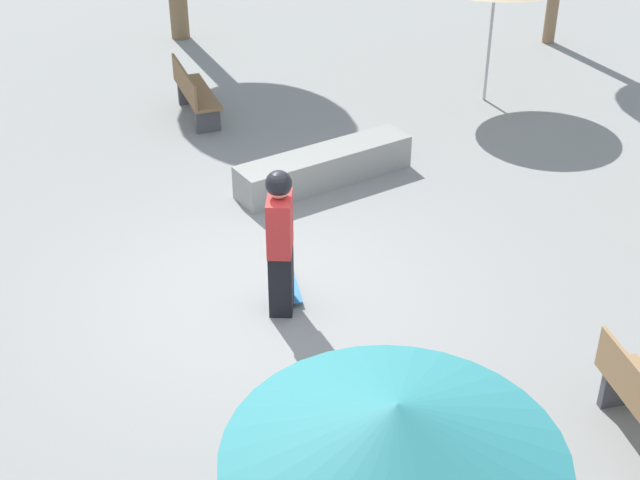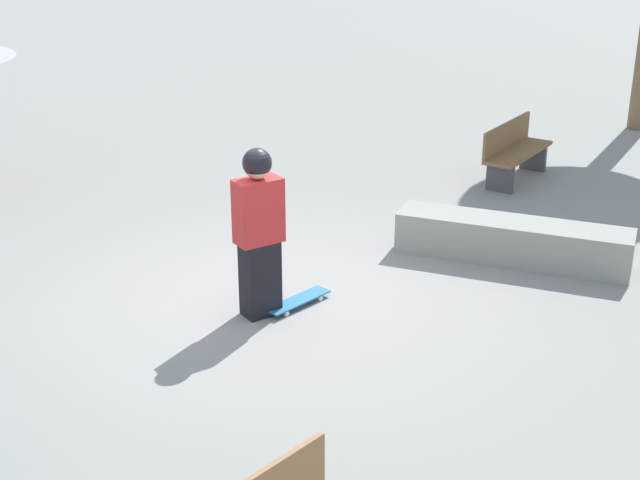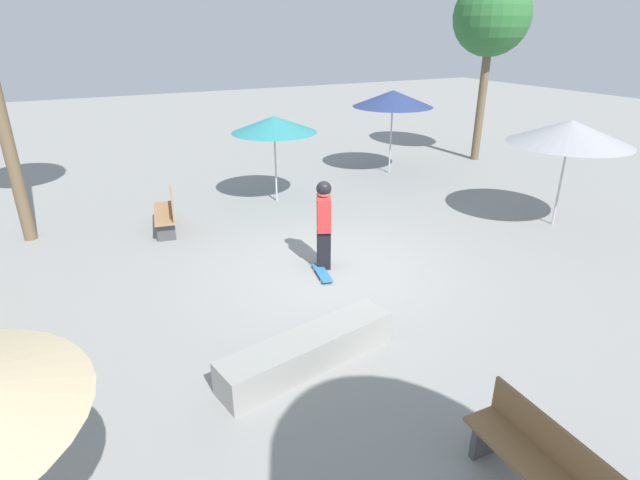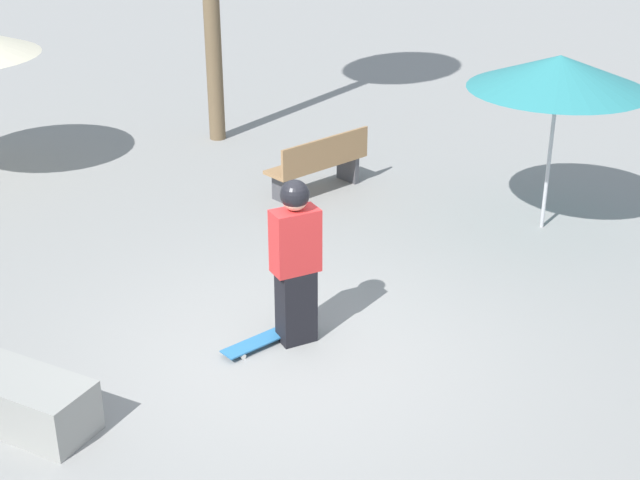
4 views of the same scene
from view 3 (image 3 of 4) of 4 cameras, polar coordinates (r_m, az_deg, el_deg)
The scene contains 10 objects.
ground_plane at distance 9.74m, azimuth 1.53°, elevation -3.41°, with size 60.00×60.00×0.00m, color gray.
skater_main at distance 9.50m, azimuth 0.43°, elevation 2.09°, with size 0.53×0.42×1.74m.
skateboard at distance 9.49m, azimuth 0.26°, elevation -3.77°, with size 0.82×0.35×0.07m.
concrete_ledge at distance 7.05m, azimuth -1.30°, elevation -12.52°, with size 1.06×2.72×0.48m.
bench_near at distance 12.00m, azimuth -17.09°, elevation 3.00°, with size 1.65×0.70×0.85m.
bench_far at distance 5.76m, azimuth 23.79°, elevation -22.29°, with size 1.61×0.49×0.85m.
shade_umbrella_teal at distance 13.17m, azimuth -5.27°, elevation 13.02°, with size 2.22×2.22×2.27m.
shade_umbrella_navy at distance 16.05m, azimuth 8.34°, elevation 15.71°, with size 2.48×2.48×2.58m.
shade_umbrella_grey at distance 12.68m, azimuth 26.70°, elevation 10.97°, with size 2.70×2.70×2.47m.
palm_tree_center_left at distance 18.42m, azimuth 19.03°, elevation 22.84°, with size 2.47×2.47×5.90m.
Camera 3 is at (-7.64, 4.17, 4.36)m, focal length 28.00 mm.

